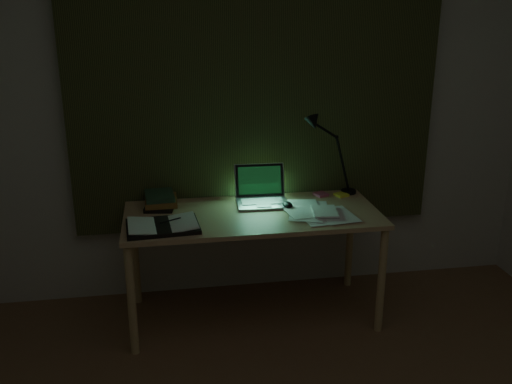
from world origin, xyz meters
TOP-DOWN VIEW (x-y plane):
  - wall_back at (0.00, 2.00)m, footprint 3.50×0.00m
  - curtain at (0.00, 1.96)m, footprint 2.20×0.06m
  - desk at (-0.08, 1.61)m, footprint 1.44×0.63m
  - laptop at (-0.00, 1.73)m, footprint 0.31×0.35m
  - open_textbook at (-0.58, 1.46)m, footprint 0.39×0.30m
  - book_stack at (-0.59, 1.79)m, footprint 0.18×0.22m
  - loose_papers at (0.27, 1.54)m, footprint 0.32×0.34m
  - mouse at (0.13, 1.66)m, footprint 0.06×0.09m
  - sticky_yellow at (0.51, 1.81)m, footprint 0.09×0.09m
  - sticky_pink at (0.38, 1.84)m, footprint 0.09×0.09m
  - desk_lamp at (0.57, 1.86)m, footprint 0.35×0.28m

SIDE VIEW (x-z plane):
  - desk at x=-0.08m, z-range 0.00..0.66m
  - sticky_yellow at x=0.51m, z-range 0.66..0.67m
  - sticky_pink at x=0.38m, z-range 0.66..0.67m
  - loose_papers at x=0.27m, z-range 0.66..0.67m
  - open_textbook at x=-0.58m, z-range 0.66..0.69m
  - mouse at x=0.13m, z-range 0.66..0.69m
  - book_stack at x=-0.59m, z-range 0.66..0.74m
  - laptop at x=0.00m, z-range 0.66..0.87m
  - desk_lamp at x=0.57m, z-range 0.66..1.16m
  - wall_back at x=0.00m, z-range 0.00..2.50m
  - curtain at x=0.00m, z-range 0.45..2.45m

